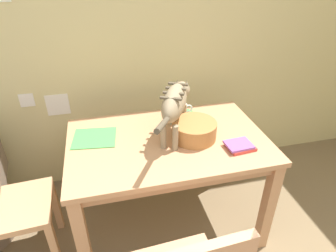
{
  "coord_description": "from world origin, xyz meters",
  "views": [
    {
      "loc": [
        -0.39,
        0.0,
        1.8
      ],
      "look_at": [
        -0.02,
        1.51,
        0.86
      ],
      "focal_mm": 31.29,
      "sensor_mm": 36.0,
      "label": 1
    }
  ],
  "objects_px": {
    "wicker_basket": "(194,130)",
    "wooden_chair_far": "(7,207)",
    "magazine": "(94,138)",
    "cat": "(175,103)",
    "coffee_mug": "(182,110)",
    "book_stack": "(240,146)",
    "dining_table": "(168,151)",
    "saucer_bowl": "(181,117)"
  },
  "relations": [
    {
      "from": "wicker_basket",
      "to": "wooden_chair_far",
      "type": "height_order",
      "value": "wooden_chair_far"
    },
    {
      "from": "magazine",
      "to": "wicker_basket",
      "type": "distance_m",
      "value": 0.64
    },
    {
      "from": "cat",
      "to": "wooden_chair_far",
      "type": "distance_m",
      "value": 1.2
    },
    {
      "from": "coffee_mug",
      "to": "book_stack",
      "type": "xyz_separation_m",
      "value": [
        0.24,
        -0.44,
        -0.05
      ]
    },
    {
      "from": "dining_table",
      "to": "saucer_bowl",
      "type": "height_order",
      "value": "saucer_bowl"
    },
    {
      "from": "dining_table",
      "to": "coffee_mug",
      "type": "bearing_deg",
      "value": 56.4
    },
    {
      "from": "wicker_basket",
      "to": "cat",
      "type": "bearing_deg",
      "value": 146.93
    },
    {
      "from": "saucer_bowl",
      "to": "wicker_basket",
      "type": "height_order",
      "value": "wicker_basket"
    },
    {
      "from": "magazine",
      "to": "wooden_chair_far",
      "type": "xyz_separation_m",
      "value": [
        -0.56,
        -0.18,
        -0.29
      ]
    },
    {
      "from": "dining_table",
      "to": "wicker_basket",
      "type": "xyz_separation_m",
      "value": [
        0.17,
        -0.03,
        0.15
      ]
    },
    {
      "from": "coffee_mug",
      "to": "magazine",
      "type": "xyz_separation_m",
      "value": [
        -0.61,
        -0.12,
        -0.07
      ]
    },
    {
      "from": "wooden_chair_far",
      "to": "book_stack",
      "type": "bearing_deg",
      "value": 80.54
    },
    {
      "from": "cat",
      "to": "coffee_mug",
      "type": "bearing_deg",
      "value": 89.15
    },
    {
      "from": "dining_table",
      "to": "cat",
      "type": "distance_m",
      "value": 0.34
    },
    {
      "from": "book_stack",
      "to": "saucer_bowl",
      "type": "bearing_deg",
      "value": 119.34
    },
    {
      "from": "magazine",
      "to": "cat",
      "type": "bearing_deg",
      "value": -1.04
    },
    {
      "from": "dining_table",
      "to": "saucer_bowl",
      "type": "bearing_deg",
      "value": 57.01
    },
    {
      "from": "cat",
      "to": "dining_table",
      "type": "bearing_deg",
      "value": -115.32
    },
    {
      "from": "wooden_chair_far",
      "to": "wicker_basket",
      "type": "bearing_deg",
      "value": 87.97
    },
    {
      "from": "cat",
      "to": "wicker_basket",
      "type": "height_order",
      "value": "cat"
    },
    {
      "from": "saucer_bowl",
      "to": "magazine",
      "type": "xyz_separation_m",
      "value": [
        -0.61,
        -0.12,
        -0.01
      ]
    },
    {
      "from": "saucer_bowl",
      "to": "book_stack",
      "type": "xyz_separation_m",
      "value": [
        0.25,
        -0.44,
        0.0
      ]
    },
    {
      "from": "saucer_bowl",
      "to": "wicker_basket",
      "type": "distance_m",
      "value": 0.27
    },
    {
      "from": "dining_table",
      "to": "coffee_mug",
      "type": "height_order",
      "value": "coffee_mug"
    },
    {
      "from": "coffee_mug",
      "to": "book_stack",
      "type": "distance_m",
      "value": 0.51
    },
    {
      "from": "book_stack",
      "to": "wooden_chair_far",
      "type": "bearing_deg",
      "value": 174.41
    },
    {
      "from": "coffee_mug",
      "to": "book_stack",
      "type": "bearing_deg",
      "value": -61.02
    },
    {
      "from": "dining_table",
      "to": "book_stack",
      "type": "distance_m",
      "value": 0.46
    },
    {
      "from": "dining_table",
      "to": "wicker_basket",
      "type": "height_order",
      "value": "wicker_basket"
    },
    {
      "from": "cat",
      "to": "magazine",
      "type": "height_order",
      "value": "cat"
    },
    {
      "from": "cat",
      "to": "saucer_bowl",
      "type": "distance_m",
      "value": 0.31
    },
    {
      "from": "magazine",
      "to": "coffee_mug",
      "type": "bearing_deg",
      "value": 18.15
    },
    {
      "from": "dining_table",
      "to": "book_stack",
      "type": "height_order",
      "value": "book_stack"
    },
    {
      "from": "dining_table",
      "to": "cat",
      "type": "relative_size",
      "value": 1.93
    },
    {
      "from": "cat",
      "to": "saucer_bowl",
      "type": "relative_size",
      "value": 2.98
    },
    {
      "from": "cat",
      "to": "book_stack",
      "type": "xyz_separation_m",
      "value": [
        0.34,
        -0.25,
        -0.22
      ]
    },
    {
      "from": "wicker_basket",
      "to": "wooden_chair_far",
      "type": "bearing_deg",
      "value": -178.16
    },
    {
      "from": "cat",
      "to": "saucer_bowl",
      "type": "xyz_separation_m",
      "value": [
        0.1,
        0.19,
        -0.22
      ]
    },
    {
      "from": "dining_table",
      "to": "coffee_mug",
      "type": "xyz_separation_m",
      "value": [
        0.16,
        0.24,
        0.16
      ]
    },
    {
      "from": "magazine",
      "to": "dining_table",
      "type": "bearing_deg",
      "value": -7.5
    },
    {
      "from": "book_stack",
      "to": "wooden_chair_far",
      "type": "distance_m",
      "value": 1.45
    },
    {
      "from": "wooden_chair_far",
      "to": "dining_table",
      "type": "bearing_deg",
      "value": 89.7
    }
  ]
}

